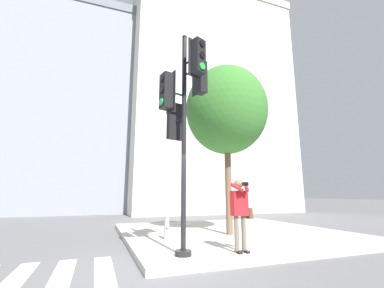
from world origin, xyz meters
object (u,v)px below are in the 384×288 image
fire_hydrant (167,227)px  person_photographer (240,207)px  street_tree (226,110)px  traffic_signal_pole (185,102)px

fire_hydrant → person_photographer: bearing=-62.9°
street_tree → fire_hydrant: bearing=-175.2°
traffic_signal_pole → street_tree: size_ratio=0.89×
fire_hydrant → street_tree: bearing=4.8°
traffic_signal_pole → fire_hydrant: traffic_signal_pole is taller
street_tree → person_photographer: bearing=-112.7°
traffic_signal_pole → street_tree: street_tree is taller
street_tree → traffic_signal_pole: bearing=-135.8°
person_photographer → traffic_signal_pole: bearing=173.5°
person_photographer → street_tree: 4.47m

